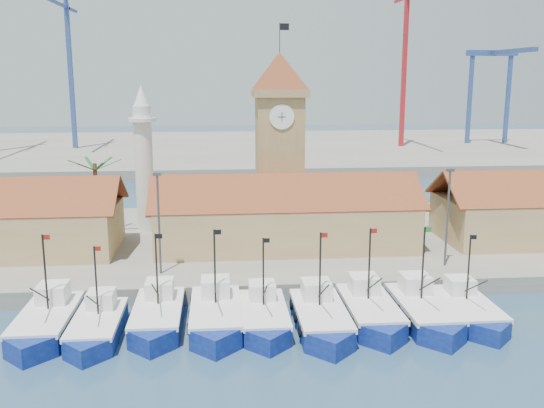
{
  "coord_description": "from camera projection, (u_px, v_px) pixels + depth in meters",
  "views": [
    {
      "loc": [
        -6.76,
        -40.08,
        18.57
      ],
      "look_at": [
        -1.53,
        18.0,
        6.34
      ],
      "focal_mm": 40.0,
      "sensor_mm": 36.0,
      "label": 1
    }
  ],
  "objects": [
    {
      "name": "crane_red_right",
      "position": [
        407.0,
        45.0,
        142.35
      ],
      "size": [
        1.0,
        33.7,
        42.99
      ],
      "color": "#B21B21",
      "rests_on": "terminal"
    },
    {
      "name": "boat_6",
      "position": [
        371.0,
        313.0,
        46.49
      ],
      "size": [
        3.72,
        10.2,
        7.72
      ],
      "color": "navy",
      "rests_on": "ground"
    },
    {
      "name": "terminal",
      "position": [
        245.0,
        149.0,
        150.49
      ],
      "size": [
        240.0,
        80.0,
        2.0
      ],
      "primitive_type": "cube",
      "color": "gray",
      "rests_on": "ground"
    },
    {
      "name": "boat_5",
      "position": [
        321.0,
        320.0,
        45.15
      ],
      "size": [
        3.73,
        10.23,
        7.74
      ],
      "color": "navy",
      "rests_on": "ground"
    },
    {
      "name": "hall_center",
      "position": [
        285.0,
        222.0,
        62.15
      ],
      "size": [
        27.04,
        10.13,
        7.61
      ],
      "color": "tan",
      "rests_on": "quay"
    },
    {
      "name": "quay",
      "position": [
        281.0,
        242.0,
        66.71
      ],
      "size": [
        140.0,
        32.0,
        1.5
      ],
      "primitive_type": "cube",
      "color": "gray",
      "rests_on": "ground"
    },
    {
      "name": "boat_3",
      "position": [
        216.0,
        318.0,
        45.58
      ],
      "size": [
        3.8,
        10.4,
        7.87
      ],
      "color": "navy",
      "rests_on": "ground"
    },
    {
      "name": "boat_4",
      "position": [
        264.0,
        319.0,
        45.58
      ],
      "size": [
        3.47,
        9.51,
        7.2
      ],
      "color": "navy",
      "rests_on": "ground"
    },
    {
      "name": "boat_0",
      "position": [
        46.0,
        325.0,
        44.34
      ],
      "size": [
        3.76,
        10.31,
        7.8
      ],
      "color": "navy",
      "rests_on": "ground"
    },
    {
      "name": "lamp_posts",
      "position": [
        301.0,
        216.0,
        53.88
      ],
      "size": [
        80.7,
        0.25,
        9.03
      ],
      "color": "#3F3F44",
      "rests_on": "quay"
    },
    {
      "name": "clock_tower",
      "position": [
        279.0,
        139.0,
        66.35
      ],
      "size": [
        5.8,
        5.8,
        22.7
      ],
      "color": "tan",
      "rests_on": "quay"
    },
    {
      "name": "ground",
      "position": [
        316.0,
        341.0,
        43.47
      ],
      "size": [
        400.0,
        400.0,
        0.0
      ],
      "primitive_type": "plane",
      "color": "navy",
      "rests_on": "ground"
    },
    {
      "name": "boat_7",
      "position": [
        425.0,
        313.0,
        46.48
      ],
      "size": [
        3.77,
        10.33,
        7.82
      ],
      "color": "navy",
      "rests_on": "ground"
    },
    {
      "name": "gantry",
      "position": [
        497.0,
        71.0,
        148.75
      ],
      "size": [
        13.0,
        22.0,
        23.2
      ],
      "color": "#2D488B",
      "rests_on": "terminal"
    },
    {
      "name": "boat_1",
      "position": [
        97.0,
        328.0,
        43.86
      ],
      "size": [
        3.4,
        9.32,
        7.05
      ],
      "color": "navy",
      "rests_on": "ground"
    },
    {
      "name": "crane_blue_near",
      "position": [
        68.0,
        53.0,
        139.18
      ],
      "size": [
        1.0,
        29.94,
        40.23
      ],
      "color": "#2D488B",
      "rests_on": "terminal"
    },
    {
      "name": "boat_2",
      "position": [
        157.0,
        318.0,
        45.55
      ],
      "size": [
        3.64,
        9.97,
        7.54
      ],
      "color": "navy",
      "rests_on": "ground"
    },
    {
      "name": "minaret",
      "position": [
        144.0,
        158.0,
        67.45
      ],
      "size": [
        3.0,
        3.0,
        16.3
      ],
      "color": "silver",
      "rests_on": "quay"
    },
    {
      "name": "boat_8",
      "position": [
        470.0,
        312.0,
        46.85
      ],
      "size": [
        3.42,
        9.38,
        7.1
      ],
      "color": "navy",
      "rests_on": "ground"
    },
    {
      "name": "palm_tree",
      "position": [
        96.0,
        193.0,
        65.78
      ],
      "size": [
        5.6,
        5.03,
        8.39
      ],
      "color": "brown",
      "rests_on": "quay"
    }
  ]
}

